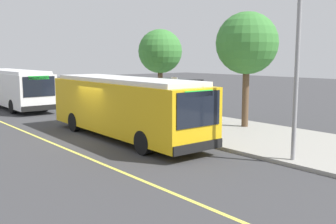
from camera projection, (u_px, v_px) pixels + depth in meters
The scene contains 12 objects.
ground_plane at pixel (96, 137), 19.17m from camera, with size 120.00×120.00×0.00m, color #38383A.
sidewalk_curb at pixel (186, 123), 22.93m from camera, with size 44.00×6.40×0.15m, color gray.
lane_stripe_center at pixel (53, 143), 17.79m from camera, with size 36.00×0.14×0.01m, color #E0D64C.
transit_bus_main at pixel (124, 105), 18.77m from camera, with size 10.72×2.79×2.95m.
transit_bus_second at pixel (13, 87), 30.45m from camera, with size 11.35×2.75×2.95m.
bus_shelter at pixel (177, 90), 23.82m from camera, with size 2.90×1.60×2.48m.
waiting_bench at pixel (179, 111), 23.81m from camera, with size 1.60×0.48×0.95m.
route_sign_post at pixel (174, 96), 19.74m from camera, with size 0.44×0.08×2.80m.
pedestrian_commuter at pixel (198, 111), 20.47m from camera, with size 0.24×0.40×1.69m.
street_tree_near_shelter at pixel (247, 44), 20.77m from camera, with size 3.33×3.33×6.19m.
street_tree_upstreet at pixel (160, 52), 27.43m from camera, with size 3.09×3.09×5.75m.
utility_pole at pixel (297, 73), 13.98m from camera, with size 0.16×0.16×6.40m, color gray.
Camera 1 is at (16.80, -9.18, 3.91)m, focal length 41.56 mm.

